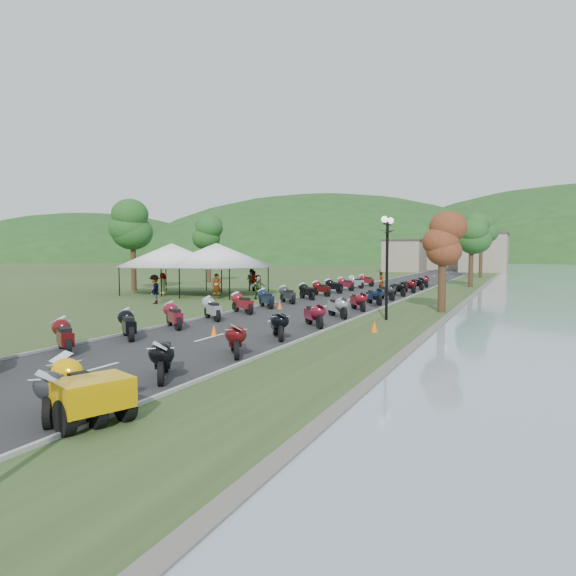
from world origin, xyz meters
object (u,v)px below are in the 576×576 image
at_px(pedestrian_a, 217,299).
at_px(pedestrian_c, 155,304).
at_px(yellow_trike, 79,390).
at_px(vendor_tent_main, 217,269).
at_px(pedestrian_b, 251,291).

distance_m(pedestrian_a, pedestrian_c, 4.83).
xyz_separation_m(yellow_trike, vendor_tent_main, (-13.40, 25.92, 1.41)).
bearing_deg(vendor_tent_main, yellow_trike, -62.66).
bearing_deg(yellow_trike, vendor_tent_main, -41.63).
relative_size(pedestrian_a, pedestrian_c, 0.96).
distance_m(pedestrian_a, pedestrian_b, 7.87).
relative_size(vendor_tent_main, pedestrian_a, 3.25).
xyz_separation_m(vendor_tent_main, pedestrian_b, (0.27, 5.00, -2.00)).
xyz_separation_m(pedestrian_a, pedestrian_b, (-1.50, 7.73, 0.00)).
bearing_deg(yellow_trike, pedestrian_c, -33.22).
xyz_separation_m(yellow_trike, pedestrian_c, (-13.49, 18.74, -0.59)).
height_order(yellow_trike, pedestrian_c, yellow_trike).
distance_m(vendor_tent_main, pedestrian_c, 7.45).
height_order(vendor_tent_main, pedestrian_b, vendor_tent_main).
relative_size(yellow_trike, pedestrian_a, 1.42).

